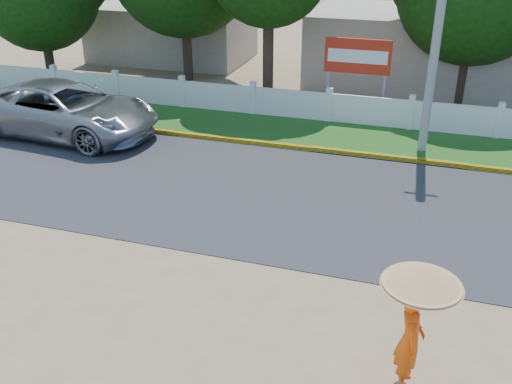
% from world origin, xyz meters
% --- Properties ---
extents(ground, '(120.00, 120.00, 0.00)m').
position_xyz_m(ground, '(0.00, 0.00, 0.00)').
color(ground, '#9E8460').
rests_on(ground, ground).
extents(road, '(60.00, 7.00, 0.02)m').
position_xyz_m(road, '(0.00, 4.50, 0.01)').
color(road, '#38383A').
rests_on(road, ground).
extents(grass_verge, '(60.00, 3.50, 0.03)m').
position_xyz_m(grass_verge, '(0.00, 9.75, 0.01)').
color(grass_verge, '#2D601E').
rests_on(grass_verge, ground).
extents(curb, '(40.00, 0.18, 0.16)m').
position_xyz_m(curb, '(0.00, 8.05, 0.08)').
color(curb, yellow).
rests_on(curb, ground).
extents(fence, '(40.00, 0.10, 1.10)m').
position_xyz_m(fence, '(0.00, 11.20, 0.55)').
color(fence, silver).
rests_on(fence, ground).
extents(building_near, '(10.00, 6.00, 3.20)m').
position_xyz_m(building_near, '(3.00, 18.00, 1.60)').
color(building_near, '#B7AD99').
rests_on(building_near, ground).
extents(building_far, '(8.00, 5.00, 2.80)m').
position_xyz_m(building_far, '(-10.00, 19.00, 1.40)').
color(building_far, '#B7AD99').
rests_on(building_far, ground).
extents(utility_pole, '(0.28, 0.28, 8.16)m').
position_xyz_m(utility_pole, '(3.55, 9.18, 4.08)').
color(utility_pole, gray).
rests_on(utility_pole, ground).
extents(vehicle, '(6.90, 3.56, 1.86)m').
position_xyz_m(vehicle, '(-8.59, 7.00, 0.93)').
color(vehicle, '#93969A').
rests_on(vehicle, ground).
extents(monk_with_parasol, '(1.27, 1.27, 2.31)m').
position_xyz_m(monk_with_parasol, '(3.80, -1.73, 1.51)').
color(monk_with_parasol, '#FF590D').
rests_on(monk_with_parasol, ground).
extents(billboard, '(2.50, 0.13, 2.95)m').
position_xyz_m(billboard, '(0.79, 12.30, 2.14)').
color(billboard, gray).
rests_on(billboard, ground).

